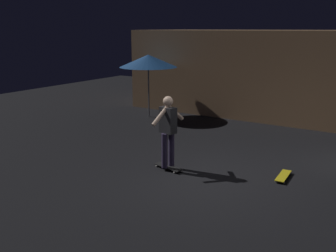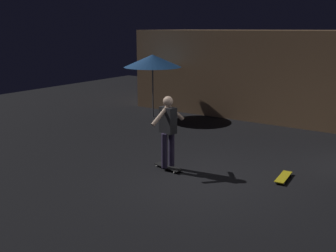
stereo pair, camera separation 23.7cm
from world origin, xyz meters
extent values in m
plane|color=black|center=(0.00, 0.00, 0.00)|extent=(28.00, 28.00, 0.00)
cube|color=#AD7F56|center=(-0.80, 7.66, 1.58)|extent=(11.25, 4.09, 3.16)
cylinder|color=slate|center=(-4.69, 4.36, 1.10)|extent=(0.05, 0.05, 2.20)
cone|color=#1E4C8C|center=(-4.69, 4.36, 2.08)|extent=(2.10, 2.10, 0.45)
cube|color=black|center=(-1.06, 0.03, 0.06)|extent=(0.80, 0.37, 0.02)
sphere|color=silver|center=(-0.75, 0.04, 0.03)|extent=(0.05, 0.05, 0.05)
sphere|color=silver|center=(-0.79, -0.12, 0.03)|extent=(0.05, 0.05, 0.05)
sphere|color=silver|center=(-1.33, 0.18, 0.03)|extent=(0.05, 0.05, 0.05)
sphere|color=silver|center=(-1.37, 0.01, 0.03)|extent=(0.05, 0.05, 0.05)
cube|color=gold|center=(1.39, 0.93, 0.06)|extent=(0.25, 0.79, 0.02)
sphere|color=silver|center=(1.49, 0.64, 0.03)|extent=(0.05, 0.05, 0.05)
sphere|color=silver|center=(1.32, 0.63, 0.03)|extent=(0.05, 0.05, 0.05)
sphere|color=silver|center=(1.45, 1.24, 0.03)|extent=(0.05, 0.05, 0.05)
sphere|color=silver|center=(1.28, 1.22, 0.03)|extent=(0.05, 0.05, 0.05)
cylinder|color=#382D4C|center=(-1.04, 0.14, 0.48)|extent=(0.14, 0.14, 0.82)
cylinder|color=#382D4C|center=(-1.09, -0.08, 0.48)|extent=(0.14, 0.14, 0.82)
cube|color=#262628|center=(-1.06, 0.03, 1.19)|extent=(0.42, 0.30, 0.60)
sphere|color=beige|center=(-1.06, 0.03, 1.62)|extent=(0.23, 0.23, 0.23)
cylinder|color=beige|center=(-1.01, 0.24, 1.34)|extent=(0.21, 0.55, 0.46)
cylinder|color=beige|center=(-1.11, -0.19, 1.34)|extent=(0.21, 0.55, 0.46)
camera|label=1|loc=(3.61, -7.23, 3.22)|focal=41.66mm
camera|label=2|loc=(3.81, -7.10, 3.22)|focal=41.66mm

